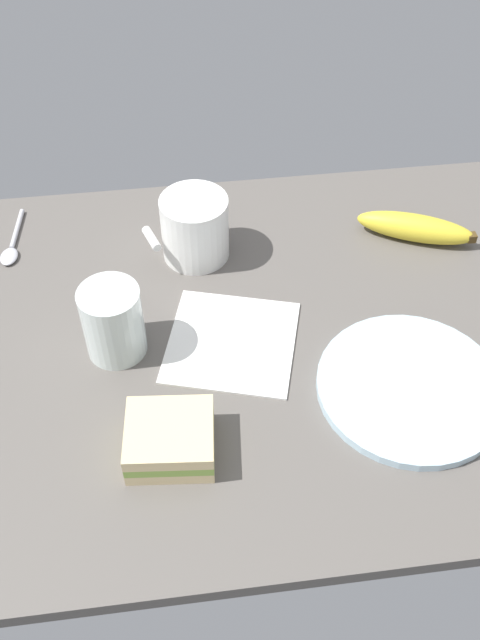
% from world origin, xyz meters
% --- Properties ---
extents(tabletop, '(0.90, 0.64, 0.02)m').
position_xyz_m(tabletop, '(0.00, 0.00, 0.01)').
color(tabletop, '#5B5651').
rests_on(tabletop, ground).
extents(plate_of_food, '(0.22, 0.22, 0.01)m').
position_xyz_m(plate_of_food, '(0.19, -0.11, 0.03)').
color(plate_of_food, silver).
rests_on(plate_of_food, tabletop).
extents(coffee_mug_black, '(0.12, 0.09, 0.09)m').
position_xyz_m(coffee_mug_black, '(-0.04, 0.16, 0.07)').
color(coffee_mug_black, white).
rests_on(coffee_mug_black, tabletop).
extents(sandwich_main, '(0.10, 0.09, 0.04)m').
position_xyz_m(sandwich_main, '(-0.10, -0.16, 0.04)').
color(sandwich_main, beige).
rests_on(sandwich_main, tabletop).
extents(glass_of_milk, '(0.07, 0.07, 0.10)m').
position_xyz_m(glass_of_milk, '(-0.15, -0.00, 0.06)').
color(glass_of_milk, silver).
rests_on(glass_of_milk, tabletop).
extents(banana, '(0.17, 0.10, 0.04)m').
position_xyz_m(banana, '(0.27, 0.15, 0.04)').
color(banana, yellow).
rests_on(banana, tabletop).
extents(spoon, '(0.03, 0.12, 0.01)m').
position_xyz_m(spoon, '(-0.30, 0.21, 0.02)').
color(spoon, silver).
rests_on(spoon, tabletop).
extents(paper_napkin, '(0.19, 0.19, 0.00)m').
position_xyz_m(paper_napkin, '(-0.01, -0.01, 0.02)').
color(paper_napkin, white).
rests_on(paper_napkin, tabletop).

